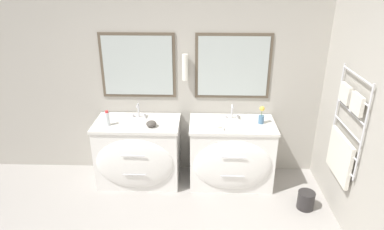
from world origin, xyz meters
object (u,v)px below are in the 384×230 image
object	(u,v)px
amenity_bowl	(151,124)
waste_bin	(306,200)
vanity_left	(138,153)
toiletry_bottle	(107,118)
flower_vase	(261,116)
vanity_right	(231,154)

from	to	relation	value
amenity_bowl	waste_bin	distance (m)	1.93
vanity_left	amenity_bowl	bearing A→B (deg)	-23.64
vanity_left	toiletry_bottle	bearing A→B (deg)	-169.69
vanity_left	toiletry_bottle	distance (m)	0.57
vanity_left	flower_vase	size ratio (longest dim) A/B	4.68
amenity_bowl	flower_vase	xyz separation A→B (m)	(1.27, 0.13, 0.06)
vanity_left	toiletry_bottle	world-z (taller)	toiletry_bottle
vanity_left	waste_bin	distance (m)	2.01
amenity_bowl	vanity_left	bearing A→B (deg)	156.36
vanity_left	amenity_bowl	size ratio (longest dim) A/B	8.42
amenity_bowl	toiletry_bottle	bearing A→B (deg)	177.06
toiletry_bottle	waste_bin	xyz separation A→B (m)	(2.25, -0.41, -0.77)
vanity_right	waste_bin	size ratio (longest dim) A/B	4.90
vanity_right	toiletry_bottle	xyz separation A→B (m)	(-1.45, -0.06, 0.47)
amenity_bowl	flower_vase	distance (m)	1.28
toiletry_bottle	vanity_right	bearing A→B (deg)	2.29
toiletry_bottle	amenity_bowl	distance (m)	0.51
flower_vase	waste_bin	bearing A→B (deg)	-47.52
amenity_bowl	vanity_right	bearing A→B (deg)	5.12
flower_vase	waste_bin	xyz separation A→B (m)	(0.47, -0.52, -0.78)
amenity_bowl	waste_bin	xyz separation A→B (m)	(1.74, -0.39, -0.73)
flower_vase	waste_bin	distance (m)	1.05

